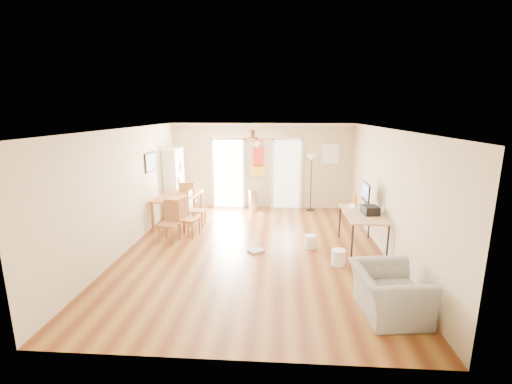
# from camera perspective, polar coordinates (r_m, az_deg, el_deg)

# --- Properties ---
(floor) EXTENTS (7.00, 7.00, 0.00)m
(floor) POSITION_cam_1_polar(r_m,az_deg,el_deg) (7.73, -0.30, -9.34)
(floor) COLOR brown
(floor) RESTS_ON ground
(ceiling) EXTENTS (5.50, 7.00, 0.00)m
(ceiling) POSITION_cam_1_polar(r_m,az_deg,el_deg) (7.16, -0.33, 10.29)
(ceiling) COLOR silver
(ceiling) RESTS_ON floor
(wall_back) EXTENTS (5.50, 0.04, 2.60)m
(wall_back) POSITION_cam_1_polar(r_m,az_deg,el_deg) (10.77, 1.04, 4.24)
(wall_back) COLOR beige
(wall_back) RESTS_ON floor
(wall_front) EXTENTS (5.50, 0.04, 2.60)m
(wall_front) POSITION_cam_1_polar(r_m,az_deg,el_deg) (4.02, -3.99, -11.08)
(wall_front) COLOR beige
(wall_front) RESTS_ON floor
(wall_left) EXTENTS (0.04, 7.00, 2.60)m
(wall_left) POSITION_cam_1_polar(r_m,az_deg,el_deg) (8.01, -20.33, 0.38)
(wall_left) COLOR beige
(wall_left) RESTS_ON floor
(wall_right) EXTENTS (0.04, 7.00, 2.60)m
(wall_right) POSITION_cam_1_polar(r_m,az_deg,el_deg) (7.65, 20.70, -0.22)
(wall_right) COLOR beige
(wall_right) RESTS_ON floor
(crown_molding) EXTENTS (5.50, 7.00, 0.08)m
(crown_molding) POSITION_cam_1_polar(r_m,az_deg,el_deg) (7.16, -0.33, 9.97)
(crown_molding) COLOR white
(crown_molding) RESTS_ON wall_back
(kitchen_doorway) EXTENTS (0.90, 0.10, 2.10)m
(kitchen_doorway) POSITION_cam_1_polar(r_m,az_deg,el_deg) (10.90, -4.50, 2.97)
(kitchen_doorway) COLOR white
(kitchen_doorway) RESTS_ON wall_back
(bathroom_doorway) EXTENTS (0.80, 0.10, 2.10)m
(bathroom_doorway) POSITION_cam_1_polar(r_m,az_deg,el_deg) (10.79, 5.01, 2.86)
(bathroom_doorway) COLOR white
(bathroom_doorway) RESTS_ON wall_back
(wall_decal) EXTENTS (0.46, 0.03, 1.10)m
(wall_decal) POSITION_cam_1_polar(r_m,az_deg,el_deg) (10.72, 0.37, 5.55)
(wall_decal) COLOR red
(wall_decal) RESTS_ON wall_back
(ac_grille) EXTENTS (0.50, 0.04, 0.60)m
(ac_grille) POSITION_cam_1_polar(r_m,az_deg,el_deg) (10.78, 12.05, 6.11)
(ac_grille) COLOR white
(ac_grille) RESTS_ON wall_back
(framed_poster) EXTENTS (0.04, 0.66, 0.48)m
(framed_poster) POSITION_cam_1_polar(r_m,az_deg,el_deg) (9.21, -16.88, 4.71)
(framed_poster) COLOR black
(framed_poster) RESTS_ON wall_left
(ceiling_fan) EXTENTS (1.24, 1.24, 0.20)m
(ceiling_fan) POSITION_cam_1_polar(r_m,az_deg,el_deg) (6.87, -0.51, 8.76)
(ceiling_fan) COLOR #593819
(ceiling_fan) RESTS_ON ceiling
(bookshelf) EXTENTS (0.61, 0.94, 1.92)m
(bookshelf) POSITION_cam_1_polar(r_m,az_deg,el_deg) (10.48, -13.21, 1.75)
(bookshelf) COLOR white
(bookshelf) RESTS_ON floor
(dining_table) EXTENTS (1.07, 1.64, 0.78)m
(dining_table) POSITION_cam_1_polar(r_m,az_deg,el_deg) (9.58, -12.51, -2.75)
(dining_table) COLOR #9E5A33
(dining_table) RESTS_ON floor
(dining_chair_right_a) EXTENTS (0.39, 0.39, 0.95)m
(dining_chair_right_a) POSITION_cam_1_polar(r_m,az_deg,el_deg) (9.22, -9.60, -2.70)
(dining_chair_right_a) COLOR #956030
(dining_chair_right_a) RESTS_ON floor
(dining_chair_right_b) EXTENTS (0.49, 0.49, 0.94)m
(dining_chair_right_b) POSITION_cam_1_polar(r_m,az_deg,el_deg) (8.51, -10.77, -4.09)
(dining_chair_right_b) COLOR #A16234
(dining_chair_right_b) RESTS_ON floor
(dining_chair_near) EXTENTS (0.45, 0.45, 0.95)m
(dining_chair_near) POSITION_cam_1_polar(r_m,az_deg,el_deg) (8.25, -14.07, -4.78)
(dining_chair_near) COLOR #A06633
(dining_chair_near) RESTS_ON floor
(dining_chair_far) EXTENTS (0.47, 0.47, 1.03)m
(dining_chair_far) POSITION_cam_1_polar(r_m,az_deg,el_deg) (10.05, -11.00, -1.21)
(dining_chair_far) COLOR olive
(dining_chair_far) RESTS_ON floor
(trash_can) EXTENTS (0.29, 0.29, 0.62)m
(trash_can) POSITION_cam_1_polar(r_m,az_deg,el_deg) (10.67, -0.39, -1.28)
(trash_can) COLOR silver
(trash_can) RESTS_ON floor
(torchiere_lamp) EXTENTS (0.36, 0.36, 1.70)m
(torchiere_lamp) POSITION_cam_1_polar(r_m,az_deg,el_deg) (10.59, 8.97, 1.46)
(torchiere_lamp) COLOR black
(torchiere_lamp) RESTS_ON floor
(computer_desk) EXTENTS (0.77, 1.53, 0.82)m
(computer_desk) POSITION_cam_1_polar(r_m,az_deg,el_deg) (7.94, 16.82, -6.15)
(computer_desk) COLOR tan
(computer_desk) RESTS_ON floor
(imac) EXTENTS (0.11, 0.61, 0.57)m
(imac) POSITION_cam_1_polar(r_m,az_deg,el_deg) (8.22, 17.47, -0.52)
(imac) COLOR black
(imac) RESTS_ON computer_desk
(keyboard) EXTENTS (0.23, 0.43, 0.02)m
(keyboard) POSITION_cam_1_polar(r_m,az_deg,el_deg) (8.32, 15.38, -2.18)
(keyboard) COLOR white
(keyboard) RESTS_ON computer_desk
(printer) EXTENTS (0.35, 0.39, 0.18)m
(printer) POSITION_cam_1_polar(r_m,az_deg,el_deg) (7.76, 18.14, -2.82)
(printer) COLOR black
(printer) RESTS_ON computer_desk
(orange_bottle) EXTENTS (0.09, 0.09, 0.23)m
(orange_bottle) POSITION_cam_1_polar(r_m,az_deg,el_deg) (8.47, 15.87, -1.18)
(orange_bottle) COLOR orange
(orange_bottle) RESTS_ON computer_desk
(wastebasket_a) EXTENTS (0.28, 0.28, 0.29)m
(wastebasket_a) POSITION_cam_1_polar(r_m,az_deg,el_deg) (7.86, 8.83, -8.00)
(wastebasket_a) COLOR white
(wastebasket_a) RESTS_ON floor
(wastebasket_b) EXTENTS (0.29, 0.29, 0.31)m
(wastebasket_b) POSITION_cam_1_polar(r_m,az_deg,el_deg) (7.13, 13.28, -10.34)
(wastebasket_b) COLOR white
(wastebasket_b) RESTS_ON floor
(floor_cloth) EXTENTS (0.39, 0.38, 0.04)m
(floor_cloth) POSITION_cam_1_polar(r_m,az_deg,el_deg) (7.59, -0.01, -9.59)
(floor_cloth) COLOR #979893
(floor_cloth) RESTS_ON floor
(armchair) EXTENTS (1.05, 1.17, 0.70)m
(armchair) POSITION_cam_1_polar(r_m,az_deg,el_deg) (5.67, 20.85, -15.09)
(armchair) COLOR gray
(armchair) RESTS_ON floor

